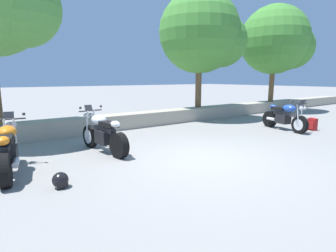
{
  "coord_description": "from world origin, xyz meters",
  "views": [
    {
      "loc": [
        -4.42,
        -4.51,
        1.9
      ],
      "look_at": [
        -0.18,
        1.2,
        0.65
      ],
      "focal_mm": 29.25,
      "sensor_mm": 36.0,
      "label": 1
    }
  ],
  "objects": [
    {
      "name": "motorcycle_orange_near_left",
      "position": [
        -3.84,
        1.59,
        0.49
      ],
      "size": [
        0.76,
        2.05,
        1.18
      ],
      "color": "black",
      "rests_on": "ground"
    },
    {
      "name": "ground_plane",
      "position": [
        0.0,
        0.0,
        0.0
      ],
      "size": [
        120.0,
        120.0,
        0.0
      ],
      "primitive_type": "plane",
      "color": "gray"
    },
    {
      "name": "leafy_tree_mid_right",
      "position": [
        9.99,
        4.57,
        3.91
      ],
      "size": [
        3.97,
        3.78,
        5.34
      ],
      "color": "brown",
      "rests_on": "stone_wall"
    },
    {
      "name": "rider_backpack",
      "position": [
        5.78,
        0.3,
        0.24
      ],
      "size": [
        0.28,
        0.32,
        0.47
      ],
      "color": "#A31E1E",
      "rests_on": "ground"
    },
    {
      "name": "leafy_tree_mid_left",
      "position": [
        4.5,
        4.8,
        3.83
      ],
      "size": [
        3.82,
        3.64,
        5.19
      ],
      "color": "brown",
      "rests_on": "stone_wall"
    },
    {
      "name": "stone_wall",
      "position": [
        0.0,
        4.8,
        0.28
      ],
      "size": [
        36.0,
        0.8,
        0.55
      ],
      "primitive_type": "cube",
      "color": "#A89E89",
      "rests_on": "ground"
    },
    {
      "name": "motorcycle_white_centre",
      "position": [
        -1.66,
        2.03,
        0.49
      ],
      "size": [
        0.69,
        2.06,
        1.18
      ],
      "color": "black",
      "rests_on": "ground"
    },
    {
      "name": "motorcycle_blue_far_right",
      "position": [
        4.94,
        0.92,
        0.49
      ],
      "size": [
        0.82,
        2.04,
        1.18
      ],
      "color": "black",
      "rests_on": "ground"
    },
    {
      "name": "rider_helmet",
      "position": [
        -3.23,
        0.25,
        0.14
      ],
      "size": [
        0.28,
        0.28,
        0.28
      ],
      "color": "black",
      "rests_on": "ground"
    }
  ]
}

